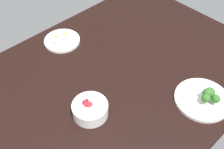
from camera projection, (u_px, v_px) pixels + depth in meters
The scene contains 4 objects.
dining_table at pixel (112, 81), 128.29cm from camera, with size 142.36×98.51×4.00cm, color black.
plate_eggs at pixel (62, 40), 143.08cm from camera, with size 17.85×17.85×4.96cm.
plate_broccoli at pixel (204, 98), 116.48cm from camera, with size 22.80×22.80×7.60cm.
bowl_berries at pixel (90, 109), 110.96cm from camera, with size 14.29×14.29×7.56cm.
Camera 1 is at (59.65, 62.96, 96.56)cm, focal length 45.82 mm.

